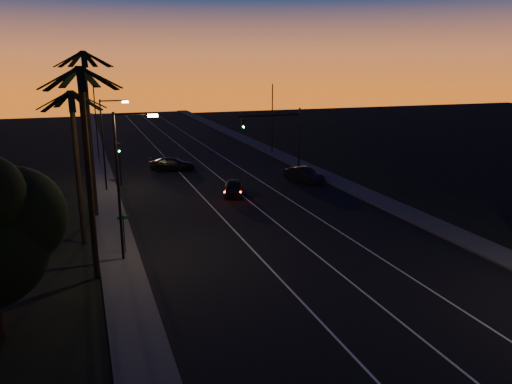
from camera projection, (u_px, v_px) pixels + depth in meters
name	position (u px, v px, depth m)	size (l,w,h in m)	color
road	(245.00, 203.00, 42.90)	(20.00, 170.00, 0.01)	black
sidewalk_left	(110.00, 214.00, 39.30)	(2.40, 170.00, 0.16)	#343432
sidewalk_right	(359.00, 191.00, 46.47)	(2.40, 170.00, 0.16)	#343432
lane_stripe_left	(211.00, 206.00, 41.94)	(0.12, 160.00, 0.01)	silver
lane_stripe_mid	(250.00, 202.00, 43.06)	(0.12, 160.00, 0.01)	silver
lane_stripe_right	(288.00, 198.00, 44.18)	(0.12, 160.00, 0.01)	silver
palm_near	(87.00, 153.00, 26.13)	(4.25, 4.16, 11.53)	black
palm_mid	(76.00, 151.00, 31.62)	(4.25, 4.16, 10.03)	black
palm_far	(88.00, 119.00, 37.08)	(4.25, 4.16, 12.53)	black
streetlight_left_near	(123.00, 175.00, 29.00)	(2.55, 0.26, 9.00)	black
streetlight_left_far	(106.00, 137.00, 45.51)	(2.55, 0.26, 8.50)	black
street_sign	(124.00, 230.00, 30.81)	(0.70, 0.06, 2.60)	black
signal_mast	(279.00, 129.00, 53.11)	(7.10, 0.41, 7.00)	black
signal_post	(119.00, 156.00, 48.25)	(0.28, 0.37, 4.20)	black
far_pole_left	(96.00, 123.00, 61.08)	(0.14, 0.14, 9.00)	black
far_pole_right	(272.00, 119.00, 65.39)	(0.14, 0.14, 9.00)	black
lead_car	(233.00, 188.00, 45.15)	(2.91, 4.76, 1.38)	black
right_car	(304.00, 175.00, 50.09)	(3.12, 4.81, 1.50)	black
cross_car	(172.00, 164.00, 55.43)	(5.42, 3.51, 1.46)	black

